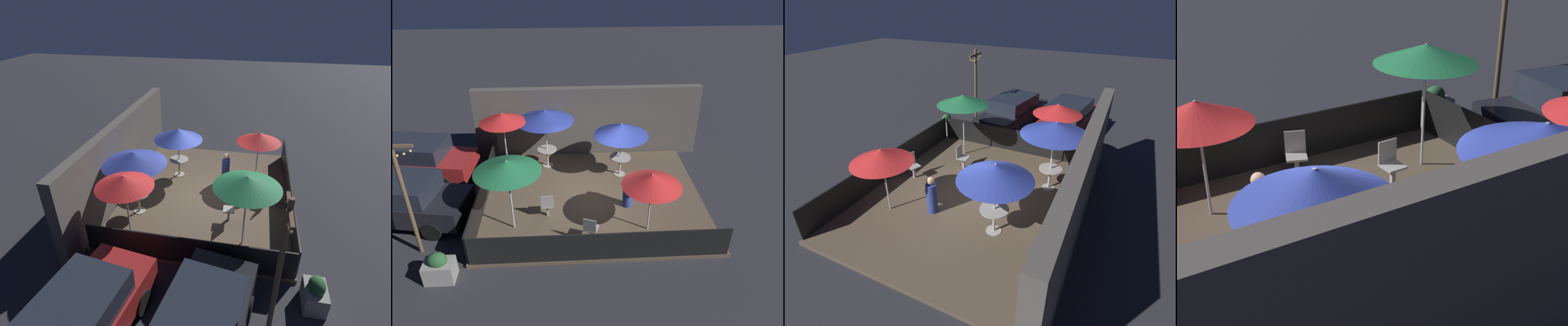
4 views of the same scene
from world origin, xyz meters
The scene contains 19 objects.
ground_plane centered at (0.00, 0.00, 0.00)m, with size 60.00×60.00×0.00m, color #26262B.
patio_deck centered at (0.00, 0.00, 0.06)m, with size 7.68×6.35×0.12m.
building_wall centered at (0.00, 3.40, 1.49)m, with size 9.28×0.36×2.98m.
fence_front centered at (0.00, -3.13, 0.59)m, with size 7.48×0.05×0.95m.
fence_side_left centered at (-3.80, 0.00, 0.59)m, with size 0.05×6.15×0.95m.
patio_umbrella_0 centered at (1.14, 1.41, 2.05)m, with size 2.03×2.03×2.17m.
patio_umbrella_1 centered at (-1.69, 2.23, 2.32)m, with size 2.21×2.21×2.41m.
patio_umbrella_2 centered at (1.61, -1.89, 1.98)m, with size 1.81×1.81×2.06m.
patio_umbrella_3 centered at (-2.64, -1.57, 2.41)m, with size 2.01×2.01×2.48m.
patio_umbrella_4 centered at (-3.24, 1.92, 2.39)m, with size 1.73×1.73×2.45m.
dining_table_0 centered at (1.14, 1.41, 0.73)m, with size 0.81×0.81×0.78m.
dining_table_1 centered at (-1.69, 2.23, 0.71)m, with size 0.77×0.77×0.76m.
patio_chair_0 centered at (-0.24, -2.37, 0.63)m, with size 0.51×0.51×0.93m.
patio_chair_1 centered at (-1.57, -1.09, 0.62)m, with size 0.41×0.41×0.91m.
patron_0 centered at (1.14, -0.62, 0.68)m, with size 0.34×0.34×1.22m.
planter_box centered at (-4.44, -3.50, 0.41)m, with size 0.81×0.57×0.94m.
light_post centered at (-5.34, -2.37, 2.15)m, with size 1.10×0.12×3.83m.
parked_car_0 centered at (-6.35, -0.84, 0.85)m, with size 4.60×2.38×1.62m.
parked_car_1 centered at (-6.69, 1.76, 0.85)m, with size 4.63×2.33×1.62m.
Camera 3 is at (7.21, 3.92, 6.02)m, focal length 28.00 mm.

